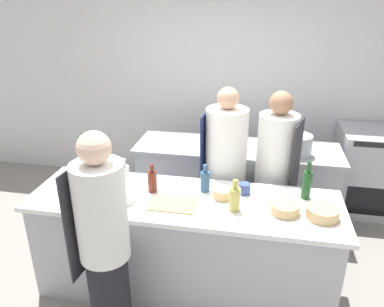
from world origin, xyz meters
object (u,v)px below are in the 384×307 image
at_px(cup, 245,189).
at_px(chef_at_prep_near, 104,246).
at_px(bottle_sauce, 307,184).
at_px(bottle_water, 72,186).
at_px(bottle_vinegar, 205,181).
at_px(stockpot, 297,145).
at_px(bowl_prep_small, 222,193).
at_px(bottle_wine, 152,181).
at_px(oven_range, 372,171).
at_px(bottle_olive_oil, 235,198).
at_px(bottle_cooking_oil, 125,175).
at_px(bowl_ceramic_blue, 285,208).
at_px(chef_at_stove, 274,177).
at_px(bowl_mixing_large, 118,196).
at_px(chef_at_pass_far, 225,174).
at_px(bowl_wooden_salad, 322,213).

bearing_deg(cup, chef_at_prep_near, -137.53).
xyz_separation_m(bottle_sauce, bottle_water, (-1.88, -0.30, -0.05)).
height_order(bottle_vinegar, stockpot, bottle_vinegar).
bearing_deg(bowl_prep_small, bottle_wine, -179.75).
xyz_separation_m(oven_range, stockpot, (-0.95, -0.62, 0.50)).
height_order(bottle_olive_oil, cup, bottle_olive_oil).
xyz_separation_m(bottle_wine, bottle_sauce, (1.24, 0.13, 0.03)).
height_order(bottle_cooking_oil, cup, bottle_cooking_oil).
distance_m(bottle_cooking_oil, bowl_ceramic_blue, 1.35).
distance_m(bowl_ceramic_blue, stockpot, 1.18).
distance_m(bottle_olive_oil, stockpot, 1.31).
bearing_deg(cup, bowl_prep_small, -150.26).
relative_size(oven_range, bottle_water, 5.19).
bearing_deg(chef_at_stove, bottle_wine, -43.09).
distance_m(chef_at_prep_near, chef_at_stove, 1.75).
height_order(bottle_wine, bowl_prep_small, bottle_wine).
xyz_separation_m(bottle_sauce, bowl_ceramic_blue, (-0.17, -0.26, -0.09)).
distance_m(bottle_vinegar, bottle_wine, 0.44).
xyz_separation_m(bottle_water, stockpot, (1.86, 1.20, 0.03)).
bearing_deg(bottle_vinegar, oven_range, 41.76).
bearing_deg(stockpot, cup, -116.78).
xyz_separation_m(chef_at_stove, stockpot, (0.21, 0.42, 0.17)).
relative_size(bottle_sauce, bottle_water, 1.68).
height_order(oven_range, bottle_sauce, bottle_sauce).
distance_m(chef_at_prep_near, bottle_wine, 0.74).
distance_m(bottle_wine, stockpot, 1.60).
bearing_deg(bottle_olive_oil, bottle_wine, 166.36).
bearing_deg(bowl_mixing_large, bowl_prep_small, 14.30).
bearing_deg(stockpot, bottle_water, -147.22).
distance_m(bottle_water, cup, 1.42).
distance_m(oven_range, bowl_ceramic_blue, 2.14).
xyz_separation_m(chef_at_prep_near, bottle_cooking_oil, (-0.13, 0.77, 0.15)).
xyz_separation_m(chef_at_pass_far, bottle_water, (-1.18, -0.73, 0.14)).
bearing_deg(oven_range, bottle_sauce, -121.42).
height_order(chef_at_prep_near, bottle_sauce, chef_at_prep_near).
distance_m(chef_at_stove, bowl_mixing_large, 1.48).
relative_size(bottle_cooking_oil, bottle_sauce, 0.78).
height_order(bottle_olive_oil, bowl_ceramic_blue, bottle_olive_oil).
distance_m(bottle_cooking_oil, bottle_water, 0.44).
xyz_separation_m(bottle_water, bowl_wooden_salad, (1.98, 0.02, -0.03)).
bearing_deg(bowl_ceramic_blue, chef_at_stove, 94.54).
distance_m(bowl_wooden_salad, stockpot, 1.19).
bearing_deg(bottle_vinegar, bowl_prep_small, -29.04).
distance_m(chef_at_prep_near, bottle_sauce, 1.62).
bearing_deg(chef_at_stove, stockpot, 169.23).
bearing_deg(bowl_ceramic_blue, chef_at_prep_near, -154.45).
height_order(bottle_olive_oil, bottle_sauce, bottle_sauce).
height_order(bowl_wooden_salad, stockpot, stockpot).
relative_size(chef_at_stove, cup, 17.52).
bearing_deg(bottle_sauce, bottle_wine, -174.22).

